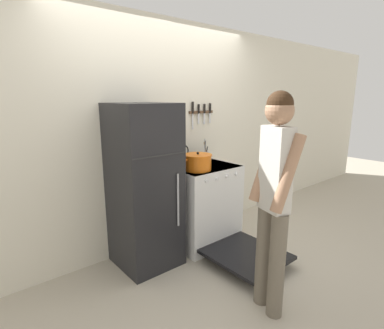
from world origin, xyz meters
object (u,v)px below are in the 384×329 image
tea_kettle (184,160)px  person (274,193)px  stove_range (203,205)px  dutch_oven_pot (198,162)px  refrigerator (144,187)px  utensil_jar (206,156)px

tea_kettle → person: bearing=-98.7°
stove_range → person: size_ratio=0.80×
stove_range → dutch_oven_pot: (-0.17, -0.09, 0.56)m
tea_kettle → refrigerator: bearing=-169.7°
utensil_jar → person: person is taller
tea_kettle → dutch_oven_pot: bearing=-92.9°
person → tea_kettle: bearing=7.8°
refrigerator → tea_kettle: refrigerator is taller
dutch_oven_pot → utensil_jar: 0.44m
person → refrigerator: bearing=33.4°
refrigerator → tea_kettle: (0.59, 0.11, 0.18)m
stove_range → refrigerator: bearing=175.4°
tea_kettle → person: person is taller
refrigerator → stove_range: size_ratio=1.18×
tea_kettle → utensil_jar: size_ratio=0.86×
refrigerator → stove_range: 0.83m
stove_range → dutch_oven_pot: size_ratio=4.06×
refrigerator → tea_kettle: bearing=10.3°
refrigerator → dutch_oven_pot: bearing=-14.6°
dutch_oven_pot → refrigerator: bearing=165.4°
refrigerator → utensil_jar: bearing=6.9°
refrigerator → dutch_oven_pot: 0.63m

